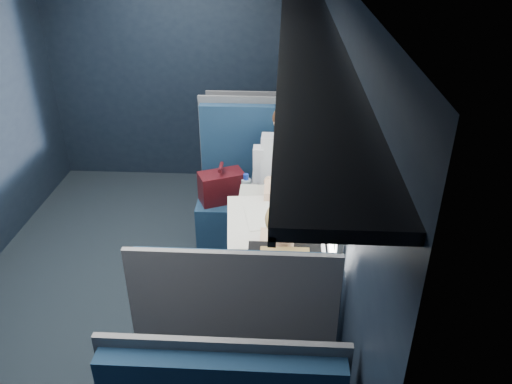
# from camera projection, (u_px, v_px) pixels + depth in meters

# --- Properties ---
(ground) EXTENTS (2.80, 4.20, 0.01)m
(ground) POSITION_uv_depth(u_px,v_px,m) (143.00, 294.00, 3.96)
(ground) COLOR black
(room_shell) EXTENTS (3.00, 4.40, 2.40)m
(room_shell) POSITION_uv_depth(u_px,v_px,m) (121.00, 118.00, 3.24)
(room_shell) COLOR black
(room_shell) RESTS_ON ground
(table) EXTENTS (0.62, 1.00, 0.74)m
(table) POSITION_uv_depth(u_px,v_px,m) (274.00, 227.00, 3.58)
(table) COLOR #54565E
(table) RESTS_ON ground
(seat_bay_near) EXTENTS (1.04, 0.62, 1.26)m
(seat_bay_near) POSITION_uv_depth(u_px,v_px,m) (254.00, 196.00, 4.47)
(seat_bay_near) COLOR #0D213C
(seat_bay_near) RESTS_ON ground
(seat_bay_far) EXTENTS (1.04, 0.62, 1.26)m
(seat_bay_far) POSITION_uv_depth(u_px,v_px,m) (239.00, 342.00, 2.95)
(seat_bay_far) COLOR #0D213C
(seat_bay_far) RESTS_ON ground
(seat_row_front) EXTENTS (1.04, 0.51, 1.16)m
(seat_row_front) POSITION_uv_depth(u_px,v_px,m) (261.00, 154.00, 5.28)
(seat_row_front) COLOR #0D213C
(seat_row_front) RESTS_ON ground
(man) EXTENTS (0.53, 0.56, 1.32)m
(man) POSITION_uv_depth(u_px,v_px,m) (284.00, 176.00, 4.16)
(man) COLOR black
(man) RESTS_ON ground
(woman) EXTENTS (0.53, 0.56, 1.32)m
(woman) POSITION_uv_depth(u_px,v_px,m) (283.00, 284.00, 2.93)
(woman) COLOR black
(woman) RESTS_ON ground
(papers) EXTENTS (0.55, 0.74, 0.01)m
(papers) POSITION_uv_depth(u_px,v_px,m) (261.00, 220.00, 3.52)
(papers) COLOR white
(papers) RESTS_ON table
(laptop) EXTENTS (0.26, 0.34, 0.25)m
(laptop) POSITION_uv_depth(u_px,v_px,m) (319.00, 206.00, 3.56)
(laptop) COLOR silver
(laptop) RESTS_ON table
(bottle_small) EXTENTS (0.06, 0.06, 0.22)m
(bottle_small) POSITION_uv_depth(u_px,v_px,m) (311.00, 189.00, 3.72)
(bottle_small) COLOR silver
(bottle_small) RESTS_ON table
(cup) EXTENTS (0.07, 0.07, 0.09)m
(cup) POSITION_uv_depth(u_px,v_px,m) (303.00, 184.00, 3.90)
(cup) COLOR white
(cup) RESTS_ON table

